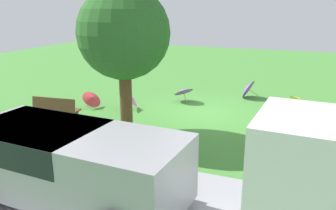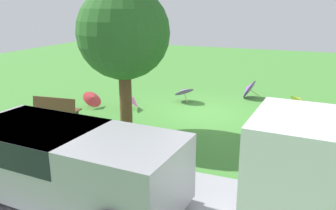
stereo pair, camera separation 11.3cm
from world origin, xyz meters
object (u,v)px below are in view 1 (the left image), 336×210
(shade_tree, at_px, (124,34))
(parasol_red_0, at_px, (92,98))
(parasol_purple_1, at_px, (183,91))
(van_dark, at_px, (67,159))
(parasol_purple_0, at_px, (247,88))
(parasol_yellow_0, at_px, (283,131))
(park_bench, at_px, (56,109))
(parasol_yellow_1, at_px, (298,99))
(parasol_pink_0, at_px, (132,99))

(shade_tree, height_order, parasol_red_0, shade_tree)
(parasol_purple_1, height_order, parasol_red_0, parasol_purple_1)
(van_dark, xyz_separation_m, parasol_purple_0, (-2.00, -9.62, -0.49))
(parasol_purple_0, relative_size, parasol_purple_1, 0.87)
(parasol_purple_0, xyz_separation_m, parasol_yellow_0, (-1.85, 4.67, -0.08))
(shade_tree, bearing_deg, parasol_purple_0, -116.80)
(park_bench, xyz_separation_m, parasol_yellow_1, (-7.61, -4.61, -0.04))
(shade_tree, bearing_deg, parasol_red_0, -36.06)
(shade_tree, xyz_separation_m, parasol_red_0, (2.49, -1.81, -2.68))
(van_dark, height_order, parasol_purple_0, van_dark)
(parasol_pink_0, bearing_deg, van_dark, 106.19)
(parasol_purple_0, relative_size, parasol_red_0, 1.06)
(parasol_pink_0, distance_m, parasol_yellow_0, 5.82)
(park_bench, distance_m, parasol_red_0, 1.95)
(parasol_purple_0, bearing_deg, parasol_yellow_0, 111.66)
(shade_tree, distance_m, parasol_purple_1, 4.77)
(parasol_yellow_1, height_order, parasol_purple_1, parasol_purple_1)
(parasol_purple_0, xyz_separation_m, parasol_red_0, (5.32, 3.79, -0.04))
(park_bench, distance_m, parasol_yellow_1, 8.90)
(van_dark, relative_size, parasol_yellow_1, 5.17)
(van_dark, bearing_deg, shade_tree, -78.34)
(parasol_yellow_0, distance_m, parasol_purple_1, 5.16)
(parasol_pink_0, height_order, parasol_purple_1, parasol_pink_0)
(van_dark, relative_size, parasol_pink_0, 4.83)
(shade_tree, distance_m, parasol_purple_0, 6.82)
(parasol_pink_0, relative_size, parasol_purple_1, 0.89)
(parasol_pink_0, bearing_deg, shade_tree, 113.79)
(parasol_yellow_1, height_order, parasol_red_0, parasol_red_0)
(parasol_purple_0, xyz_separation_m, parasol_yellow_1, (-2.13, 1.12, 0.00))
(parasol_yellow_0, height_order, parasol_red_0, parasol_red_0)
(parasol_pink_0, height_order, parasol_yellow_1, parasol_pink_0)
(parasol_purple_1, distance_m, parasol_red_0, 3.68)
(shade_tree, bearing_deg, parasol_yellow_1, -137.91)
(parasol_yellow_0, relative_size, parasol_yellow_1, 0.79)
(parasol_yellow_0, bearing_deg, parasol_pink_0, -12.91)
(shade_tree, xyz_separation_m, parasol_yellow_0, (-4.69, -0.94, -2.73))
(van_dark, bearing_deg, parasol_purple_1, -87.65)
(park_bench, height_order, parasol_red_0, park_bench)
(parasol_purple_1, bearing_deg, parasol_yellow_1, -173.30)
(van_dark, height_order, parasol_purple_1, van_dark)
(park_bench, xyz_separation_m, parasol_purple_1, (-3.14, -4.09, 0.00))
(parasol_purple_0, relative_size, parasol_pink_0, 0.98)
(parasol_yellow_0, height_order, parasol_purple_1, parasol_purple_1)
(parasol_purple_0, bearing_deg, parasol_purple_1, 35.21)
(shade_tree, relative_size, parasol_yellow_1, 4.95)
(shade_tree, height_order, parasol_purple_1, shade_tree)
(park_bench, relative_size, parasol_yellow_0, 2.27)
(parasol_yellow_0, bearing_deg, parasol_yellow_1, -94.52)
(park_bench, distance_m, parasol_purple_0, 7.93)
(park_bench, bearing_deg, parasol_purple_0, -133.68)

